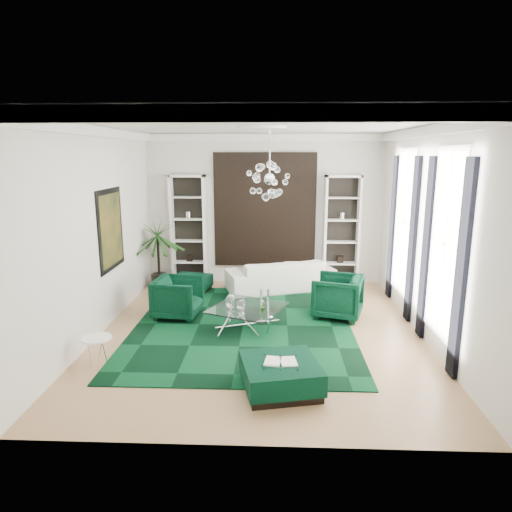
{
  "coord_description": "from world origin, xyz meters",
  "views": [
    {
      "loc": [
        0.25,
        -8.17,
        3.31
      ],
      "look_at": [
        -0.1,
        0.5,
        1.36
      ],
      "focal_mm": 32.0,
      "sensor_mm": 36.0,
      "label": 1
    }
  ],
  "objects_px": {
    "armchair_left": "(178,297)",
    "ottoman_front": "(280,376)",
    "armchair_right": "(338,296)",
    "ottoman_side": "(190,284)",
    "sofa": "(280,275)",
    "palm": "(158,245)",
    "coffee_table": "(248,318)",
    "side_table": "(98,351)"
  },
  "relations": [
    {
      "from": "armchair_left",
      "to": "ottoman_front",
      "type": "bearing_deg",
      "value": -138.75
    },
    {
      "from": "armchair_right",
      "to": "coffee_table",
      "type": "height_order",
      "value": "armchair_right"
    },
    {
      "from": "side_table",
      "to": "coffee_table",
      "type": "bearing_deg",
      "value": 35.95
    },
    {
      "from": "sofa",
      "to": "armchair_left",
      "type": "relative_size",
      "value": 2.85
    },
    {
      "from": "sofa",
      "to": "armchair_right",
      "type": "bearing_deg",
      "value": 102.71
    },
    {
      "from": "sofa",
      "to": "palm",
      "type": "xyz_separation_m",
      "value": [
        -3.04,
        0.05,
        0.71
      ]
    },
    {
      "from": "side_table",
      "to": "palm",
      "type": "xyz_separation_m",
      "value": [
        -0.08,
        4.31,
        0.87
      ]
    },
    {
      "from": "armchair_right",
      "to": "ottoman_front",
      "type": "relative_size",
      "value": 0.92
    },
    {
      "from": "side_table",
      "to": "armchair_left",
      "type": "bearing_deg",
      "value": 69.95
    },
    {
      "from": "sofa",
      "to": "palm",
      "type": "relative_size",
      "value": 1.19
    },
    {
      "from": "armchair_left",
      "to": "armchair_right",
      "type": "distance_m",
      "value": 3.3
    },
    {
      "from": "armchair_left",
      "to": "coffee_table",
      "type": "distance_m",
      "value": 1.6
    },
    {
      "from": "coffee_table",
      "to": "ottoman_side",
      "type": "xyz_separation_m",
      "value": [
        -1.54,
        2.31,
        -0.02
      ]
    },
    {
      "from": "armchair_right",
      "to": "coffee_table",
      "type": "xyz_separation_m",
      "value": [
        -1.82,
        -0.72,
        -0.23
      ]
    },
    {
      "from": "sofa",
      "to": "coffee_table",
      "type": "bearing_deg",
      "value": 56.66
    },
    {
      "from": "armchair_left",
      "to": "ottoman_front",
      "type": "height_order",
      "value": "armchair_left"
    },
    {
      "from": "ottoman_front",
      "to": "armchair_left",
      "type": "bearing_deg",
      "value": 125.59
    },
    {
      "from": "armchair_left",
      "to": "armchair_right",
      "type": "relative_size",
      "value": 0.95
    },
    {
      "from": "ottoman_front",
      "to": "side_table",
      "type": "xyz_separation_m",
      "value": [
        -2.91,
        0.67,
        0.01
      ]
    },
    {
      "from": "ottoman_front",
      "to": "ottoman_side",
      "type": "bearing_deg",
      "value": 114.86
    },
    {
      "from": "coffee_table",
      "to": "ottoman_front",
      "type": "relative_size",
      "value": 1.17
    },
    {
      "from": "ottoman_side",
      "to": "ottoman_front",
      "type": "xyz_separation_m",
      "value": [
        2.15,
        -4.64,
        0.02
      ]
    },
    {
      "from": "coffee_table",
      "to": "side_table",
      "type": "height_order",
      "value": "side_table"
    },
    {
      "from": "sofa",
      "to": "armchair_left",
      "type": "bearing_deg",
      "value": 24.17
    },
    {
      "from": "armchair_right",
      "to": "ottoman_side",
      "type": "height_order",
      "value": "armchair_right"
    },
    {
      "from": "sofa",
      "to": "ottoman_front",
      "type": "bearing_deg",
      "value": 70.35
    },
    {
      "from": "armchair_left",
      "to": "side_table",
      "type": "xyz_separation_m",
      "value": [
        -0.82,
        -2.25,
        -0.19
      ]
    },
    {
      "from": "coffee_table",
      "to": "palm",
      "type": "height_order",
      "value": "palm"
    },
    {
      "from": "sofa",
      "to": "ottoman_front",
      "type": "height_order",
      "value": "sofa"
    },
    {
      "from": "armchair_left",
      "to": "armchair_right",
      "type": "height_order",
      "value": "armchair_right"
    },
    {
      "from": "sofa",
      "to": "armchair_left",
      "type": "distance_m",
      "value": 2.93
    },
    {
      "from": "sofa",
      "to": "armchair_left",
      "type": "height_order",
      "value": "armchair_left"
    },
    {
      "from": "sofa",
      "to": "side_table",
      "type": "relative_size",
      "value": 5.59
    },
    {
      "from": "palm",
      "to": "armchair_right",
      "type": "bearing_deg",
      "value": -24.56
    },
    {
      "from": "armchair_left",
      "to": "side_table",
      "type": "bearing_deg",
      "value": 165.61
    },
    {
      "from": "ottoman_side",
      "to": "ottoman_front",
      "type": "bearing_deg",
      "value": -65.14
    },
    {
      "from": "ottoman_side",
      "to": "sofa",
      "type": "bearing_deg",
      "value": 7.35
    },
    {
      "from": "palm",
      "to": "coffee_table",
      "type": "bearing_deg",
      "value": -47.95
    },
    {
      "from": "coffee_table",
      "to": "ottoman_side",
      "type": "distance_m",
      "value": 2.78
    },
    {
      "from": "armchair_right",
      "to": "side_table",
      "type": "height_order",
      "value": "armchair_right"
    },
    {
      "from": "sofa",
      "to": "armchair_right",
      "type": "distance_m",
      "value": 2.2
    },
    {
      "from": "armchair_right",
      "to": "ottoman_front",
      "type": "height_order",
      "value": "armchair_right"
    }
  ]
}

